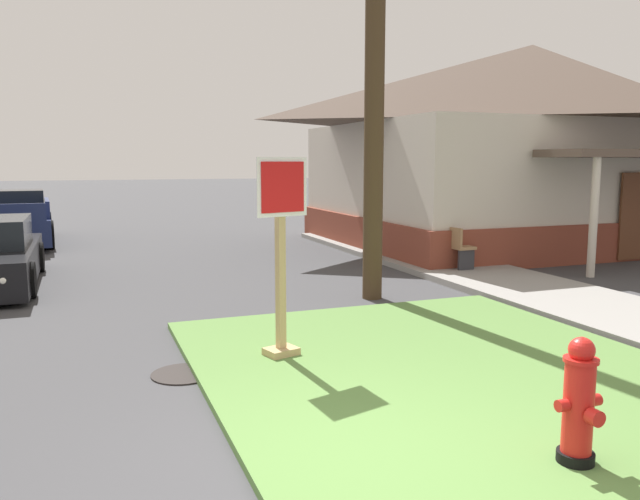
{
  "coord_description": "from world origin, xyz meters",
  "views": [
    {
      "loc": [
        -1.78,
        -4.0,
        2.29
      ],
      "look_at": [
        1.34,
        4.23,
        1.05
      ],
      "focal_mm": 35.27,
      "sensor_mm": 36.0,
      "label": 1
    }
  ],
  "objects_px": {
    "stop_sign": "(281,263)",
    "street_bench": "(446,243)",
    "manhole_cover": "(184,374)",
    "fire_hydrant": "(579,404)",
    "pickup_truck_navy": "(11,222)",
    "utility_pole": "(375,19)"
  },
  "relations": [
    {
      "from": "fire_hydrant",
      "to": "manhole_cover",
      "type": "height_order",
      "value": "fire_hydrant"
    },
    {
      "from": "pickup_truck_navy",
      "to": "utility_pole",
      "type": "height_order",
      "value": "utility_pole"
    },
    {
      "from": "pickup_truck_navy",
      "to": "street_bench",
      "type": "bearing_deg",
      "value": -42.14
    },
    {
      "from": "utility_pole",
      "to": "street_bench",
      "type": "bearing_deg",
      "value": 35.99
    },
    {
      "from": "stop_sign",
      "to": "manhole_cover",
      "type": "height_order",
      "value": "stop_sign"
    },
    {
      "from": "fire_hydrant",
      "to": "street_bench",
      "type": "xyz_separation_m",
      "value": [
        3.8,
        7.9,
        0.05
      ]
    },
    {
      "from": "pickup_truck_navy",
      "to": "utility_pole",
      "type": "bearing_deg",
      "value": -57.53
    },
    {
      "from": "fire_hydrant",
      "to": "street_bench",
      "type": "relative_size",
      "value": 0.65
    },
    {
      "from": "fire_hydrant",
      "to": "manhole_cover",
      "type": "xyz_separation_m",
      "value": [
        -2.4,
        3.23,
        -0.53
      ]
    },
    {
      "from": "fire_hydrant",
      "to": "pickup_truck_navy",
      "type": "xyz_separation_m",
      "value": [
        -5.23,
        16.07,
        0.08
      ]
    },
    {
      "from": "stop_sign",
      "to": "street_bench",
      "type": "distance_m",
      "value": 6.88
    },
    {
      "from": "pickup_truck_navy",
      "to": "street_bench",
      "type": "distance_m",
      "value": 12.18
    },
    {
      "from": "pickup_truck_navy",
      "to": "fire_hydrant",
      "type": "bearing_deg",
      "value": -71.97
    },
    {
      "from": "manhole_cover",
      "to": "pickup_truck_navy",
      "type": "relative_size",
      "value": 0.13
    },
    {
      "from": "street_bench",
      "to": "stop_sign",
      "type": "bearing_deg",
      "value": -137.62
    },
    {
      "from": "fire_hydrant",
      "to": "pickup_truck_navy",
      "type": "height_order",
      "value": "pickup_truck_navy"
    },
    {
      "from": "stop_sign",
      "to": "utility_pole",
      "type": "distance_m",
      "value": 5.0
    },
    {
      "from": "fire_hydrant",
      "to": "utility_pole",
      "type": "bearing_deg",
      "value": 78.84
    },
    {
      "from": "stop_sign",
      "to": "street_bench",
      "type": "relative_size",
      "value": 1.54
    },
    {
      "from": "manhole_cover",
      "to": "utility_pole",
      "type": "distance_m",
      "value": 6.41
    },
    {
      "from": "manhole_cover",
      "to": "fire_hydrant",
      "type": "bearing_deg",
      "value": -53.38
    },
    {
      "from": "stop_sign",
      "to": "street_bench",
      "type": "height_order",
      "value": "stop_sign"
    }
  ]
}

